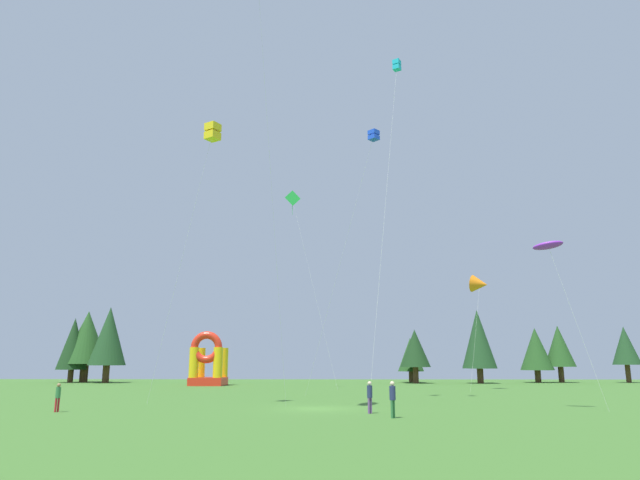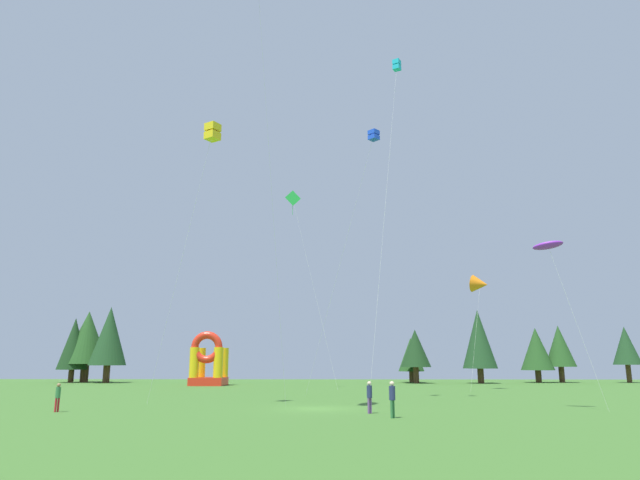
# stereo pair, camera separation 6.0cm
# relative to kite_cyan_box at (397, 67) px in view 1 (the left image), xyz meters

# --- Properties ---
(ground_plane) EXTENTS (120.00, 120.00, 0.00)m
(ground_plane) POSITION_rel_kite_cyan_box_xyz_m (-6.08, -5.23, -25.47)
(ground_plane) COLOR #3D6B28
(kite_cyan_box) EXTENTS (3.36, 5.54, 26.11)m
(kite_cyan_box) POSITION_rel_kite_cyan_box_xyz_m (0.00, 0.00, 0.00)
(kite_cyan_box) COLOR #19B7CC
(kite_cyan_box) RESTS_ON ground_plane
(kite_orange_delta) EXTENTS (3.71, 4.90, 11.77)m
(kite_orange_delta) POSITION_rel_kite_cyan_box_xyz_m (10.28, 18.47, -14.72)
(kite_orange_delta) COLOR orange
(kite_orange_delta) RESTS_ON ground_plane
(kite_purple_parafoil) EXTENTS (3.29, 1.62, 10.28)m
(kite_purple_parafoil) POSITION_rel_kite_cyan_box_xyz_m (8.30, -6.07, -15.61)
(kite_purple_parafoil) COLOR purple
(kite_purple_parafoil) RESTS_ON ground_plane
(kite_yellow_box) EXTENTS (4.86, 3.19, 18.98)m
(kite_yellow_box) POSITION_rel_kite_cyan_box_xyz_m (-13.40, -4.24, -7.10)
(kite_yellow_box) COLOR yellow
(kite_yellow_box) RESTS_ON ground_plane
(kite_blue_box) EXTENTS (6.21, 5.90, 21.15)m
(kite_blue_box) POSITION_rel_kite_cyan_box_xyz_m (-1.76, 2.32, -4.81)
(kite_blue_box) COLOR blue
(kite_blue_box) RESTS_ON ground_plane
(kite_green_diamond) EXTENTS (5.66, 2.88, 21.40)m
(kite_green_diamond) POSITION_rel_kite_cyan_box_xyz_m (-9.63, 20.73, -4.83)
(kite_green_diamond) COLOR green
(kite_green_diamond) RESTS_ON ground_plane
(person_left_edge) EXTENTS (0.44, 0.44, 1.82)m
(person_left_edge) POSITION_rel_kite_cyan_box_xyz_m (-2.09, -11.04, -24.39)
(person_left_edge) COLOR #33723F
(person_left_edge) RESTS_ON ground_plane
(person_far_side) EXTENTS (0.38, 0.38, 1.59)m
(person_far_side) POSITION_rel_kite_cyan_box_xyz_m (-20.79, -7.91, -24.53)
(person_far_side) COLOR #B21E26
(person_far_side) RESTS_ON ground_plane
(person_midfield) EXTENTS (0.42, 0.42, 1.73)m
(person_midfield) POSITION_rel_kite_cyan_box_xyz_m (-3.09, -8.42, -24.44)
(person_midfield) COLOR #724C8C
(person_midfield) RESTS_ON ground_plane
(inflatable_red_slide) EXTENTS (4.01, 4.64, 6.40)m
(inflatable_red_slide) POSITION_rel_kite_cyan_box_xyz_m (-20.29, 29.26, -23.09)
(inflatable_red_slide) COLOR red
(inflatable_red_slide) RESTS_ON ground_plane
(tree_row_0) EXTENTS (4.11, 4.11, 8.86)m
(tree_row_0) POSITION_rel_kite_cyan_box_xyz_m (-41.44, 38.95, -20.20)
(tree_row_0) COLOR #4C331E
(tree_row_0) RESTS_ON ground_plane
(tree_row_1) EXTENTS (6.14, 6.14, 9.89)m
(tree_row_1) POSITION_rel_kite_cyan_box_xyz_m (-40.05, 40.00, -19.32)
(tree_row_1) COLOR #4C331E
(tree_row_1) RESTS_ON ground_plane
(tree_row_2) EXTENTS (5.00, 5.00, 10.31)m
(tree_row_2) POSITION_rel_kite_cyan_box_xyz_m (-36.13, 37.96, -19.20)
(tree_row_2) COLOR #4C331E
(tree_row_2) RESTS_ON ground_plane
(tree_row_3) EXTENTS (3.60, 3.60, 6.11)m
(tree_row_3) POSITION_rel_kite_cyan_box_xyz_m (5.75, 40.68, -21.69)
(tree_row_3) COLOR #4C331E
(tree_row_3) RESTS_ON ground_plane
(tree_row_4) EXTENTS (4.05, 4.05, 7.08)m
(tree_row_4) POSITION_rel_kite_cyan_box_xyz_m (5.91, 37.15, -20.92)
(tree_row_4) COLOR #4C331E
(tree_row_4) RESTS_ON ground_plane
(tree_row_5) EXTENTS (4.56, 4.56, 9.72)m
(tree_row_5) POSITION_rel_kite_cyan_box_xyz_m (14.47, 37.23, -19.68)
(tree_row_5) COLOR #4C331E
(tree_row_5) RESTS_ON ground_plane
(tree_row_6) EXTENTS (4.49, 4.49, 7.47)m
(tree_row_6) POSITION_rel_kite_cyan_box_xyz_m (23.13, 40.24, -20.93)
(tree_row_6) COLOR #4C331E
(tree_row_6) RESTS_ON ground_plane
(tree_row_7) EXTENTS (4.15, 4.15, 7.79)m
(tree_row_7) POSITION_rel_kite_cyan_box_xyz_m (26.43, 40.49, -20.55)
(tree_row_7) COLOR #4C331E
(tree_row_7) RESTS_ON ground_plane
(tree_row_8) EXTENTS (3.71, 3.71, 7.62)m
(tree_row_8) POSITION_rel_kite_cyan_box_xyz_m (35.41, 40.10, -20.51)
(tree_row_8) COLOR #4C331E
(tree_row_8) RESTS_ON ground_plane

